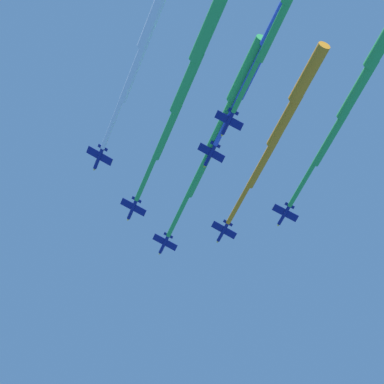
% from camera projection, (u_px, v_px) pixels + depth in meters
% --- Properties ---
extents(jet_lead, '(14.13, 86.90, 4.47)m').
position_uv_depth(jet_lead, '(224.00, 119.00, 239.81)').
color(jet_lead, navy).
extents(jet_port_inner, '(13.95, 82.47, 4.48)m').
position_uv_depth(jet_port_inner, '(187.00, 80.00, 227.28)').
color(jet_port_inner, navy).
extents(jet_starboard_inner, '(12.76, 78.19, 4.52)m').
position_uv_depth(jet_starboard_inner, '(285.00, 118.00, 236.98)').
color(jet_starboard_inner, navy).
extents(jet_port_mid, '(13.34, 85.16, 4.53)m').
position_uv_depth(jet_port_mid, '(156.00, 11.00, 216.46)').
color(jet_port_mid, navy).
extents(jet_starboard_mid, '(14.42, 83.15, 4.47)m').
position_uv_depth(jet_starboard_mid, '(359.00, 86.00, 229.91)').
color(jet_starboard_mid, navy).
extents(jet_port_outer, '(13.42, 83.33, 4.54)m').
position_uv_depth(jet_port_outer, '(282.00, 9.00, 214.98)').
color(jet_port_outer, navy).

